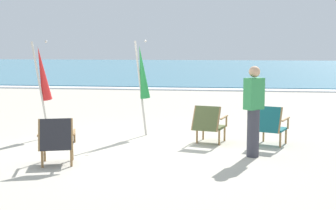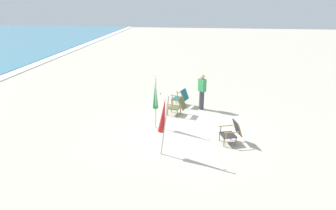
# 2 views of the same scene
# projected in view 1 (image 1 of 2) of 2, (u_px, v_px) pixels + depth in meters

# --- Properties ---
(ground_plane) EXTENTS (80.00, 80.00, 0.00)m
(ground_plane) POSITION_uv_depth(u_px,v_px,m) (128.00, 148.00, 9.13)
(ground_plane) COLOR #B7AF9E
(sea) EXTENTS (80.00, 40.00, 0.10)m
(sea) POSITION_uv_depth(u_px,v_px,m) (209.00, 68.00, 41.18)
(sea) COLOR teal
(sea) RESTS_ON ground
(surf_band) EXTENTS (80.00, 1.10, 0.06)m
(surf_band) POSITION_uv_depth(u_px,v_px,m) (187.00, 89.00, 21.24)
(surf_band) COLOR white
(surf_band) RESTS_ON ground
(beach_chair_mid_center) EXTENTS (0.78, 0.86, 0.81)m
(beach_chair_mid_center) POSITION_uv_depth(u_px,v_px,m) (270.00, 125.00, 9.27)
(beach_chair_mid_center) COLOR #196066
(beach_chair_mid_center) RESTS_ON ground
(beach_chair_back_right) EXTENTS (0.75, 0.82, 0.82)m
(beach_chair_back_right) POSITION_uv_depth(u_px,v_px,m) (57.00, 141.00, 7.71)
(beach_chair_back_right) COLOR #28282D
(beach_chair_back_right) RESTS_ON ground
(beach_chair_back_left) EXTENTS (0.73, 0.86, 0.79)m
(beach_chair_back_left) POSITION_uv_depth(u_px,v_px,m) (209.00, 123.00, 9.47)
(beach_chair_back_left) COLOR #515B33
(beach_chair_back_left) RESTS_ON ground
(umbrella_furled_red) EXTENTS (0.41, 0.46, 2.10)m
(umbrella_furled_red) POSITION_uv_depth(u_px,v_px,m) (42.00, 74.00, 9.96)
(umbrella_furled_red) COLOR #B7B2A8
(umbrella_furled_red) RESTS_ON ground
(umbrella_furled_green) EXTENTS (0.40, 0.32, 2.12)m
(umbrella_furled_green) POSITION_uv_depth(u_px,v_px,m) (142.00, 73.00, 10.25)
(umbrella_furled_green) COLOR #B7B2A8
(umbrella_furled_green) RESTS_ON ground
(person_near_chairs) EXTENTS (0.38, 0.38, 1.63)m
(person_near_chairs) POSITION_uv_depth(u_px,v_px,m) (254.00, 111.00, 8.32)
(person_near_chairs) COLOR #383842
(person_near_chairs) RESTS_ON ground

